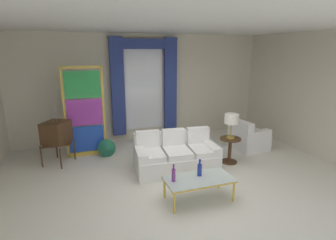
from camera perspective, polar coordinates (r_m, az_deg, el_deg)
ground_plane at (r=5.52m, az=2.82°, el=-12.90°), size 16.00×16.00×0.00m
wall_rear at (r=7.89m, az=-5.33°, el=6.89°), size 8.00×0.12×3.00m
wall_right at (r=7.60m, az=27.81°, el=4.98°), size 0.12×7.00×3.00m
ceiling_slab at (r=5.67m, az=0.06°, el=19.37°), size 8.00×7.60×0.04m
curtained_window at (r=7.70m, az=-5.00°, el=8.52°), size 2.00×0.17×2.70m
couch_white_long at (r=5.96m, az=1.54°, el=-7.53°), size 1.83×1.07×0.86m
coffee_table at (r=4.78m, az=6.58°, el=-12.58°), size 1.17×0.59×0.41m
bottle_blue_decanter at (r=4.81m, az=6.72°, el=-10.28°), size 0.08×0.08×0.31m
bottle_crystal_tall at (r=4.58m, az=1.19°, el=-11.45°), size 0.06×0.06×0.31m
vintage_tv at (r=6.59m, az=-22.62°, el=-2.59°), size 0.74×0.76×1.35m
armchair_white at (r=7.42m, az=16.45°, el=-3.77°), size 0.90×0.89×0.80m
stained_glass_divider at (r=6.77m, az=-17.25°, el=1.20°), size 0.95×0.05×2.20m
peacock_figurine at (r=6.74m, az=-12.74°, el=-6.00°), size 0.44×0.60×0.50m
round_side_table at (r=6.41m, az=13.00°, el=-5.81°), size 0.48×0.48×0.59m
table_lamp_brass at (r=6.21m, az=13.35°, el=0.02°), size 0.32×0.32×0.57m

